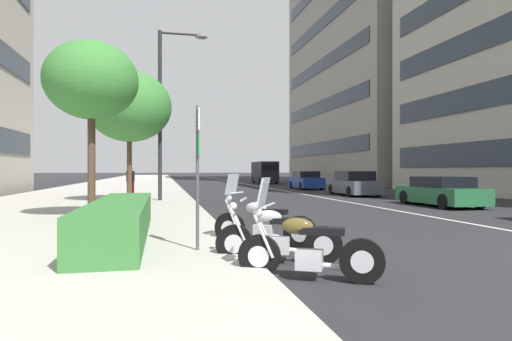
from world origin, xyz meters
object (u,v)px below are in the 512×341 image
at_px(street_tree_mid_sidewalk, 91,81).
at_px(parking_sign_by_curb, 198,160).
at_px(delivery_van_ahead, 265,172).
at_px(street_lamp_with_banners, 167,99).
at_px(motorcycle_far_end_row, 306,250).
at_px(car_mid_block_traffic, 354,184).
at_px(car_approaching_light, 441,192).
at_px(street_tree_far_plaza, 129,107).
at_px(pedestrian_on_plaza, 130,182).
at_px(motorcycle_under_tarp, 262,225).
at_px(car_following_behind, 306,181).
at_px(motorcycle_nearest_camera, 277,239).

bearing_deg(street_tree_mid_sidewalk, parking_sign_by_curb, -154.66).
relative_size(delivery_van_ahead, street_lamp_with_banners, 0.78).
bearing_deg(street_lamp_with_banners, motorcycle_far_end_row, -173.09).
bearing_deg(delivery_van_ahead, car_mid_block_traffic, -178.22).
xyz_separation_m(car_approaching_light, street_tree_far_plaza, (3.59, 13.22, 3.80)).
xyz_separation_m(motorcycle_far_end_row, car_mid_block_traffic, (18.70, -9.44, 0.26)).
bearing_deg(parking_sign_by_curb, street_tree_far_plaza, 9.45).
bearing_deg(parking_sign_by_curb, pedestrian_on_plaza, 8.25).
bearing_deg(motorcycle_under_tarp, motorcycle_far_end_row, 127.48).
distance_m(motorcycle_far_end_row, parking_sign_by_curb, 2.70).
relative_size(parking_sign_by_curb, street_tree_far_plaza, 0.44).
height_order(car_mid_block_traffic, parking_sign_by_curb, parking_sign_by_curb).
xyz_separation_m(car_approaching_light, pedestrian_on_plaza, (6.50, 13.38, 0.33)).
xyz_separation_m(motorcycle_under_tarp, car_following_behind, (24.64, -9.36, 0.23)).
height_order(motorcycle_nearest_camera, car_approaching_light, car_approaching_light).
height_order(motorcycle_far_end_row, pedestrian_on_plaza, pedestrian_on_plaza).
xyz_separation_m(car_mid_block_traffic, car_following_behind, (8.67, 0.11, -0.01)).
height_order(motorcycle_nearest_camera, motorcycle_under_tarp, motorcycle_under_tarp).
height_order(motorcycle_nearest_camera, street_lamp_with_banners, street_lamp_with_banners).
bearing_deg(motorcycle_far_end_row, car_mid_block_traffic, -90.27).
height_order(parking_sign_by_curb, street_lamp_with_banners, street_lamp_with_banners).
xyz_separation_m(motorcycle_far_end_row, street_tree_mid_sidewalk, (7.47, 4.05, 3.74)).
height_order(motorcycle_nearest_camera, pedestrian_on_plaza, pedestrian_on_plaza).
bearing_deg(pedestrian_on_plaza, street_tree_far_plaza, -119.89).
height_order(motorcycle_under_tarp, car_following_behind, motorcycle_under_tarp).
xyz_separation_m(motorcycle_nearest_camera, street_tree_far_plaza, (13.09, 3.34, 3.99)).
distance_m(car_mid_block_traffic, street_tree_mid_sidewalk, 17.90).
bearing_deg(motorcycle_under_tarp, car_approaching_light, -103.98).
bearing_deg(parking_sign_by_curb, car_mid_block_traffic, -32.81).
distance_m(car_following_behind, street_lamp_with_banners, 17.30).
height_order(parking_sign_by_curb, street_tree_mid_sidewalk, street_tree_mid_sidewalk).
distance_m(car_mid_block_traffic, delivery_van_ahead, 23.27).
bearing_deg(parking_sign_by_curb, street_lamp_with_banners, 1.74).
bearing_deg(pedestrian_on_plaza, delivery_van_ahead, 29.41).
relative_size(motorcycle_nearest_camera, street_lamp_with_banners, 0.26).
relative_size(motorcycle_nearest_camera, motorcycle_under_tarp, 1.11).
height_order(motorcycle_far_end_row, motorcycle_nearest_camera, motorcycle_far_end_row).
relative_size(motorcycle_far_end_row, motorcycle_under_tarp, 1.04).
distance_m(motorcycle_under_tarp, street_lamp_with_banners, 12.99).
bearing_deg(street_tree_far_plaza, car_approaching_light, -105.21).
relative_size(motorcycle_far_end_row, car_following_behind, 0.43).
bearing_deg(street_lamp_with_banners, pedestrian_on_plaza, 37.70).
bearing_deg(street_tree_far_plaza, street_tree_mid_sidewalk, 175.09).
relative_size(motorcycle_far_end_row, delivery_van_ahead, 0.31).
relative_size(delivery_van_ahead, street_tree_far_plaza, 1.06).
bearing_deg(street_lamp_with_banners, delivery_van_ahead, -22.35).
relative_size(car_following_behind, street_tree_mid_sidewalk, 0.86).
distance_m(motorcycle_far_end_row, street_tree_mid_sidewalk, 9.28).
relative_size(car_mid_block_traffic, street_tree_mid_sidewalk, 0.91).
relative_size(motorcycle_nearest_camera, delivery_van_ahead, 0.34).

